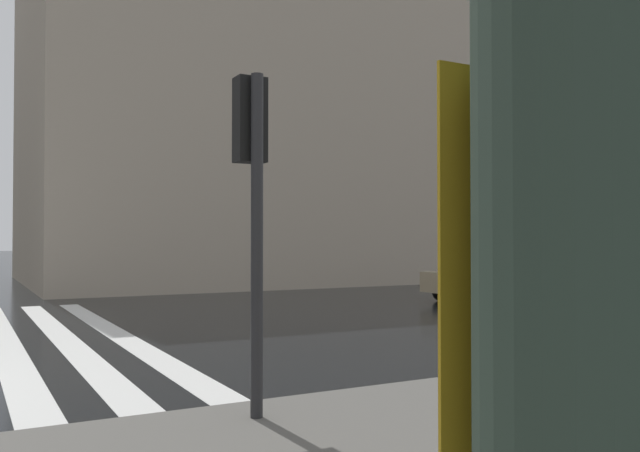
% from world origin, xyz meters
% --- Properties ---
extents(haussmann_block_corner, '(14.01, 27.91, 19.49)m').
position_xyz_m(haussmann_block_corner, '(19.50, -18.41, 9.54)').
color(haussmann_block_corner, tan).
rests_on(haussmann_block_corner, ground_plane).
extents(billboard_column, '(1.27, 1.27, 3.39)m').
position_xyz_m(billboard_column, '(-7.81, -4.54, 1.89)').
color(billboard_column, '#28382D').
rests_on(billboard_column, sidewalk_pavement).
extents(traffic_signal_post, '(0.44, 0.30, 3.33)m').
position_xyz_m(traffic_signal_post, '(-3.52, -4.72, 2.56)').
color(traffic_signal_post, '#232326').
rests_on(traffic_signal_post, sidewalk_pavement).
extents(car_champagne, '(1.85, 4.10, 1.41)m').
position_xyz_m(car_champagne, '(5.50, -16.26, 0.76)').
color(car_champagne, tan).
rests_on(car_champagne, ground_plane).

